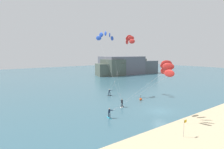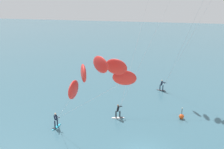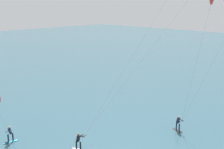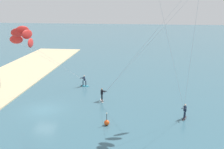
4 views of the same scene
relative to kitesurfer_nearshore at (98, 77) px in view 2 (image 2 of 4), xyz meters
The scene contains 2 objects.
kitesurfer_nearshore is the anchor object (origin of this frame).
marker_buoy 14.77m from the kitesurfer_nearshore, 59.72° to the left, with size 0.56×0.56×1.38m.
Camera 2 is at (1.57, -17.52, 13.12)m, focal length 38.33 mm.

